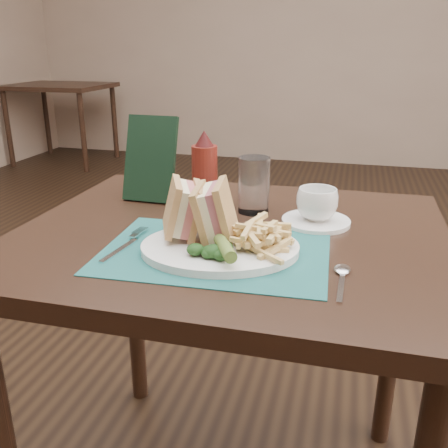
# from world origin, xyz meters

# --- Properties ---
(floor) EXTENTS (7.00, 7.00, 0.00)m
(floor) POSITION_xyz_m (0.00, 0.00, 0.00)
(floor) COLOR black
(floor) RESTS_ON ground
(wall_back) EXTENTS (6.00, 0.00, 6.00)m
(wall_back) POSITION_xyz_m (0.00, 3.50, 0.00)
(wall_back) COLOR tan
(wall_back) RESTS_ON ground
(table_main) EXTENTS (0.90, 0.75, 0.75)m
(table_main) POSITION_xyz_m (0.00, -0.50, 0.38)
(table_main) COLOR black
(table_main) RESTS_ON ground
(table_bg_left) EXTENTS (0.90, 0.75, 0.75)m
(table_bg_left) POSITION_xyz_m (-2.52, 2.88, 0.38)
(table_bg_left) COLOR black
(table_bg_left) RESTS_ON ground
(placemat) EXTENTS (0.44, 0.32, 0.00)m
(placemat) POSITION_xyz_m (-0.00, -0.62, 0.75)
(placemat) COLOR #1A5552
(placemat) RESTS_ON table_main
(plate) EXTENTS (0.35, 0.30, 0.01)m
(plate) POSITION_xyz_m (0.01, -0.62, 0.76)
(plate) COLOR white
(plate) RESTS_ON placemat
(sandwich_half_a) EXTENTS (0.12, 0.13, 0.11)m
(sandwich_half_a) POSITION_xyz_m (-0.09, -0.60, 0.82)
(sandwich_half_a) COLOR tan
(sandwich_half_a) RESTS_ON plate
(sandwich_half_b) EXTENTS (0.09, 0.12, 0.11)m
(sandwich_half_b) POSITION_xyz_m (-0.03, -0.60, 0.82)
(sandwich_half_b) COLOR tan
(sandwich_half_b) RESTS_ON plate
(kale_garnish) EXTENTS (0.11, 0.08, 0.03)m
(kale_garnish) POSITION_xyz_m (0.01, -0.67, 0.78)
(kale_garnish) COLOR #143312
(kale_garnish) RESTS_ON plate
(pickle_spear) EXTENTS (0.07, 0.12, 0.03)m
(pickle_spear) POSITION_xyz_m (0.03, -0.67, 0.79)
(pickle_spear) COLOR #56742C
(pickle_spear) RESTS_ON plate
(fries_pile) EXTENTS (0.18, 0.20, 0.05)m
(fries_pile) POSITION_xyz_m (0.08, -0.61, 0.79)
(fries_pile) COLOR tan
(fries_pile) RESTS_ON plate
(fork) EXTENTS (0.05, 0.17, 0.01)m
(fork) POSITION_xyz_m (-0.18, -0.64, 0.76)
(fork) COLOR silver
(fork) RESTS_ON placemat
(spoon) EXTENTS (0.04, 0.15, 0.01)m
(spoon) POSITION_xyz_m (0.24, -0.69, 0.76)
(spoon) COLOR silver
(spoon) RESTS_ON table_main
(saucer) EXTENTS (0.20, 0.20, 0.01)m
(saucer) POSITION_xyz_m (0.17, -0.41, 0.76)
(saucer) COLOR white
(saucer) RESTS_ON table_main
(coffee_cup) EXTENTS (0.13, 0.13, 0.07)m
(coffee_cup) POSITION_xyz_m (0.17, -0.41, 0.80)
(coffee_cup) COLOR white
(coffee_cup) RESTS_ON saucer
(drinking_glass) EXTENTS (0.09, 0.09, 0.13)m
(drinking_glass) POSITION_xyz_m (0.02, -0.36, 0.81)
(drinking_glass) COLOR white
(drinking_glass) RESTS_ON table_main
(ketchup_bottle) EXTENTS (0.07, 0.07, 0.19)m
(ketchup_bottle) POSITION_xyz_m (-0.10, -0.36, 0.84)
(ketchup_bottle) COLOR #601810
(ketchup_bottle) RESTS_ON table_main
(check_presenter) EXTENTS (0.13, 0.08, 0.21)m
(check_presenter) POSITION_xyz_m (-0.25, -0.33, 0.85)
(check_presenter) COLOR black
(check_presenter) RESTS_ON table_main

